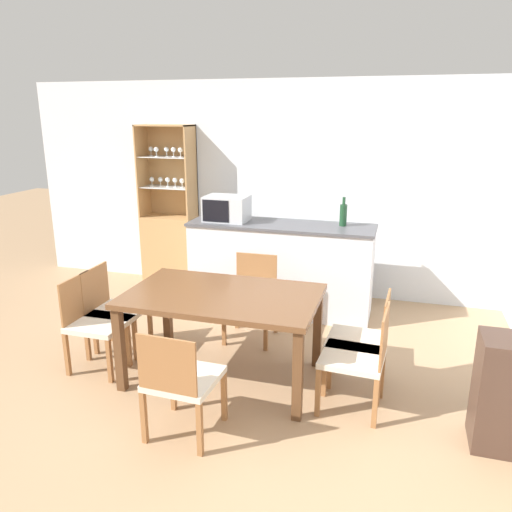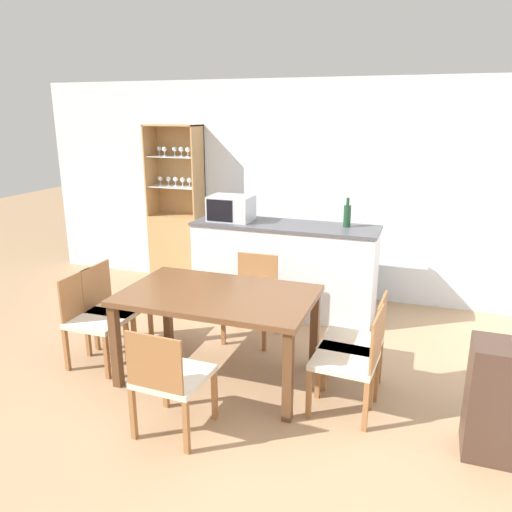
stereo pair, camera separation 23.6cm
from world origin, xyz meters
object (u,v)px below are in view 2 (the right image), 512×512
Objects in this scene: display_cabinet at (178,236)px; dining_chair_side_left_near at (95,319)px; dining_chair_side_right_far at (357,343)px; dining_chair_head_far at (252,297)px; microwave at (231,208)px; dining_table at (218,303)px; dining_chair_side_left_far at (114,307)px; wine_bottle at (347,215)px; dining_chair_head_near at (170,378)px; dining_chair_side_right_near at (351,359)px.

dining_chair_side_left_near is (0.37, -2.26, -0.19)m from display_cabinet.
dining_chair_head_far is (-1.13, 0.68, 0.00)m from dining_chair_side_right_far.
dining_chair_head_far is 1.73× the size of microwave.
dining_table is 1.16m from dining_chair_side_left_far.
dining_chair_side_left_near is at bearing -135.76° from wine_bottle.
dining_chair_head_near and dining_chair_side_left_far have the same top height.
dining_chair_head_near is at bearing -106.79° from wine_bottle.
display_cabinet is 2.48× the size of dining_chair_side_right_far.
display_cabinet is 2.48× the size of dining_chair_head_far.
dining_chair_side_right_near is 1.00× the size of dining_chair_side_left_far.
dining_chair_side_left_near is at bearing 151.22° from dining_chair_head_near.
display_cabinet is 2.01m from dining_chair_side_left_far.
display_cabinet is at bearing 151.43° from microwave.
microwave is at bearing 51.48° from dining_chair_side_right_far.
dining_chair_side_right_near and dining_chair_side_left_near have the same top height.
wine_bottle is (2.25, -0.42, 0.52)m from display_cabinet.
display_cabinet is 1.98m from dining_chair_head_far.
dining_chair_head_near is at bearing -90.13° from dining_table.
dining_chair_side_right_far reaches higher than dining_table.
dining_chair_side_right_near and dining_chair_head_near have the same top height.
dining_chair_side_left_near is 1.00× the size of dining_chair_side_left_far.
wine_bottle reaches higher than dining_chair_head_far.
dining_chair_side_left_near is at bearing 39.84° from dining_chair_head_far.
dining_chair_side_left_far is (-1.12, 0.14, -0.24)m from dining_table.
display_cabinet is 1.29× the size of dining_table.
dining_table is at bearing -54.70° from display_cabinet.
dining_chair_head_far and dining_chair_side_left_near have the same top height.
dining_chair_side_left_far is 1.73× the size of microwave.
dining_chair_side_right_far is 1.00× the size of dining_chair_head_far.
dining_chair_side_left_far is 2.64× the size of wine_bottle.
dining_chair_side_left_far is at bearing -112.77° from microwave.
dining_chair_side_right_near reaches higher than dining_table.
display_cabinet is 6.53× the size of wine_bottle.
display_cabinet is 2.48× the size of dining_chair_head_near.
dining_chair_side_left_far is at bearing 172.69° from dining_table.
dining_chair_head_far is 1.00× the size of dining_chair_head_near.
dining_chair_side_left_far reaches higher than dining_table.
wine_bottle is at bearing 14.94° from dining_chair_side_right_near.
microwave is at bearing 104.62° from dining_chair_head_near.
dining_chair_side_right_far is 1.74m from wine_bottle.
dining_table is 1.16m from dining_chair_side_left_near.
microwave reaches higher than dining_chair_side_right_far.
dining_table is 1.90m from wine_bottle.
dining_chair_side_right_far is at bearing 3.58° from dining_chair_side_right_near.
dining_chair_side_right_far is at bearing -36.92° from display_cabinet.
dining_chair_head_far and dining_chair_side_left_far have the same top height.
dining_chair_side_right_near is at bearing 33.44° from dining_chair_head_near.
microwave reaches higher than dining_chair_side_left_near.
dining_chair_side_right_far is 1.00× the size of dining_chair_side_left_far.
dining_chair_side_right_far is at bearing 147.83° from dining_chair_head_far.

